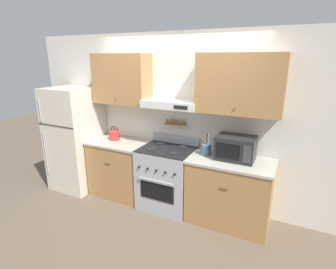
# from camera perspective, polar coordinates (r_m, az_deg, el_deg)

# --- Properties ---
(ground_plane) EXTENTS (16.00, 16.00, 0.00)m
(ground_plane) POSITION_cam_1_polar(r_m,az_deg,el_deg) (3.96, -2.32, -17.21)
(ground_plane) COLOR brown
(wall_back) EXTENTS (5.20, 0.46, 2.55)m
(wall_back) POSITION_cam_1_polar(r_m,az_deg,el_deg) (3.89, 2.15, 5.67)
(wall_back) COLOR silver
(wall_back) RESTS_ON ground_plane
(counter_left) EXTENTS (0.93, 0.64, 0.91)m
(counter_left) POSITION_cam_1_polar(r_m,az_deg,el_deg) (4.40, -10.22, -7.13)
(counter_left) COLOR #AD7A47
(counter_left) RESTS_ON ground_plane
(counter_right) EXTENTS (1.10, 0.64, 0.91)m
(counter_right) POSITION_cam_1_polar(r_m,az_deg,el_deg) (3.71, 13.19, -11.98)
(counter_right) COLOR #AD7A47
(counter_right) RESTS_ON ground_plane
(stove_range) EXTENTS (0.77, 0.66, 1.04)m
(stove_range) POSITION_cam_1_polar(r_m,az_deg,el_deg) (3.97, -0.24, -9.35)
(stove_range) COLOR #ADAFB5
(stove_range) RESTS_ON ground_plane
(refrigerator) EXTENTS (0.75, 0.79, 1.73)m
(refrigerator) POSITION_cam_1_polar(r_m,az_deg,el_deg) (4.74, -19.45, -0.82)
(refrigerator) COLOR beige
(refrigerator) RESTS_ON ground_plane
(tea_kettle) EXTENTS (0.20, 0.16, 0.23)m
(tea_kettle) POSITION_cam_1_polar(r_m,az_deg,el_deg) (4.31, -11.54, 0.05)
(tea_kettle) COLOR red
(tea_kettle) RESTS_ON counter_left
(microwave) EXTENTS (0.50, 0.35, 0.31)m
(microwave) POSITION_cam_1_polar(r_m,az_deg,el_deg) (3.52, 14.48, -2.84)
(microwave) COLOR #232326
(microwave) RESTS_ON counter_right
(utensil_crock) EXTENTS (0.14, 0.14, 0.31)m
(utensil_crock) POSITION_cam_1_polar(r_m,az_deg,el_deg) (3.62, 8.26, -3.20)
(utensil_crock) COLOR slate
(utensil_crock) RESTS_ON counter_right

